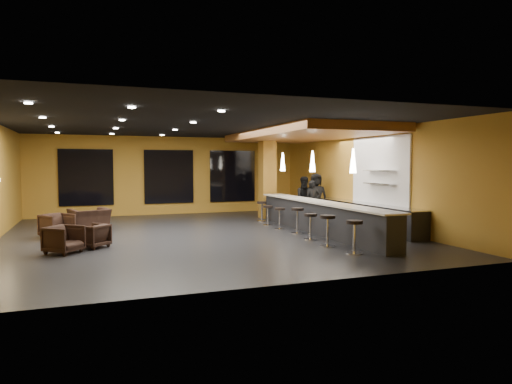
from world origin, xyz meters
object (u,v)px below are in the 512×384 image
object	(u,v)px
armchair_b	(93,236)
bar_stool_6	(262,209)
armchair_a	(64,240)
bar_stool_3	(297,217)
bar_stool_1	(328,226)
armchair_d	(90,220)
bar_stool_0	(354,232)
pendant_2	(283,162)
staff_c	(316,197)
staff_b	(305,198)
pendant_0	(353,161)
staff_a	(313,201)
pendant_1	(312,161)
bar_counter	(319,218)
bar_stool_2	(310,223)
armchair_c	(57,226)
bar_stool_4	(280,216)
column	(267,176)
bar_stool_5	(268,213)

from	to	relation	value
armchair_b	bar_stool_6	bearing A→B (deg)	165.92
armchair_a	bar_stool_3	xyz separation A→B (m)	(6.96, 0.97, 0.19)
armchair_b	bar_stool_1	size ratio (longest dim) A/B	0.82
armchair_d	bar_stool_0	world-z (taller)	bar_stool_0
armchair_a	bar_stool_3	size ratio (longest dim) A/B	0.92
pendant_2	staff_c	world-z (taller)	pendant_2
staff_c	armchair_a	distance (m)	10.15
staff_b	bar_stool_1	world-z (taller)	staff_b
pendant_0	armchair_b	world-z (taller)	pendant_0
pendant_2	staff_b	xyz separation A→B (m)	(1.14, 0.32, -1.47)
pendant_0	pendant_2	size ratio (longest dim) A/B	1.00
pendant_0	armchair_a	xyz separation A→B (m)	(-7.67, 1.18, -2.00)
pendant_0	staff_a	world-z (taller)	pendant_0
armchair_a	bar_stool_6	bearing A→B (deg)	-18.27
pendant_1	bar_stool_3	size ratio (longest dim) A/B	0.83
bar_counter	armchair_d	xyz separation A→B (m)	(-7.05, 2.98, -0.12)
bar_stool_0	bar_stool_2	xyz separation A→B (m)	(-0.07, 2.29, -0.04)
pendant_2	armchair_a	world-z (taller)	pendant_2
bar_stool_3	bar_stool_2	bearing A→B (deg)	-97.69
armchair_a	bar_stool_2	distance (m)	6.79
bar_stool_1	bar_stool_6	distance (m)	5.77
pendant_1	bar_stool_0	world-z (taller)	pendant_1
staff_c	armchair_c	size ratio (longest dim) A/B	2.31
bar_stool_2	bar_stool_4	distance (m)	2.36
bar_stool_1	bar_stool_2	world-z (taller)	bar_stool_1
staff_c	armchair_b	distance (m)	9.29
pendant_0	bar_stool_4	xyz separation A→B (m)	(-0.87, 3.25, -1.87)
staff_a	staff_b	world-z (taller)	staff_b
column	armchair_d	xyz separation A→B (m)	(-7.05, -1.62, -1.37)
staff_b	staff_c	distance (m)	0.47
bar_stool_1	bar_stool_3	size ratio (longest dim) A/B	1.03
pendant_0	armchair_a	bearing A→B (deg)	171.27
pendant_1	armchair_b	bearing A→B (deg)	-173.93
bar_stool_2	bar_stool_6	xyz separation A→B (m)	(0.21, 4.61, -0.00)
armchair_a	bar_stool_6	world-z (taller)	bar_stool_6
bar_stool_5	bar_stool_3	bearing A→B (deg)	-85.72
column	bar_stool_2	distance (m)	5.91
pendant_1	staff_b	distance (m)	3.38
column	armchair_d	world-z (taller)	column
staff_c	armchair_a	world-z (taller)	staff_c
pendant_2	bar_stool_3	size ratio (longest dim) A/B	0.83
staff_a	bar_counter	bearing A→B (deg)	-104.37
pendant_2	armchair_a	xyz separation A→B (m)	(-7.67, -3.82, -2.00)
pendant_1	armchair_c	world-z (taller)	pendant_1
armchair_b	bar_stool_5	world-z (taller)	bar_stool_5
pendant_2	bar_stool_5	size ratio (longest dim) A/B	0.95
pendant_1	armchair_d	bearing A→B (deg)	160.62
pendant_0	armchair_a	world-z (taller)	pendant_0
bar_stool_4	column	bearing A→B (deg)	75.48
staff_c	armchair_b	size ratio (longest dim) A/B	2.66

